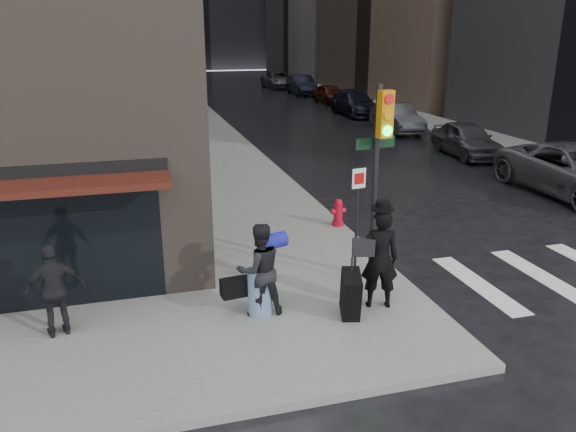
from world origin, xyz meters
name	(u,v)px	position (x,y,z in m)	size (l,w,h in m)	color
ground	(342,329)	(0.00, 0.00, 0.00)	(140.00, 140.00, 0.00)	black
sidewalk_left	(187,117)	(0.00, 27.00, 0.07)	(4.00, 50.00, 0.15)	slate
sidewalk_right	(386,110)	(13.50, 27.00, 0.07)	(3.00, 50.00, 0.15)	slate
man_overcoat	(374,264)	(0.73, 0.35, 1.05)	(1.33, 1.01, 2.13)	black
man_jeans	(259,269)	(-1.37, 0.71, 1.04)	(1.29, 0.77, 1.78)	black
man_greycoat	(55,290)	(-4.87, 0.92, 0.99)	(1.05, 0.62, 1.68)	black
traffic_light	(378,158)	(1.27, 1.57, 2.77)	(1.00, 0.54, 4.06)	black
fire_hydrant	(338,214)	(1.80, 5.03, 0.48)	(0.42, 0.33, 0.74)	#B00A1F
parked_car_1	(467,139)	(10.53, 12.59, 0.73)	(1.73, 4.31, 1.47)	#3A3A3E
parked_car_2	(397,118)	(10.41, 19.04, 0.73)	(1.56, 4.46, 1.47)	#404045
parked_car_3	(356,104)	(10.65, 25.49, 0.74)	(2.06, 5.07, 1.47)	black
parked_car_4	(330,94)	(11.23, 31.95, 0.70)	(1.64, 4.09, 1.39)	#3A130B
parked_car_5	(301,85)	(10.96, 38.40, 0.82)	(1.73, 4.95, 1.63)	black
parked_car_6	(279,80)	(10.64, 44.85, 0.74)	(2.47, 5.35, 1.49)	#515156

